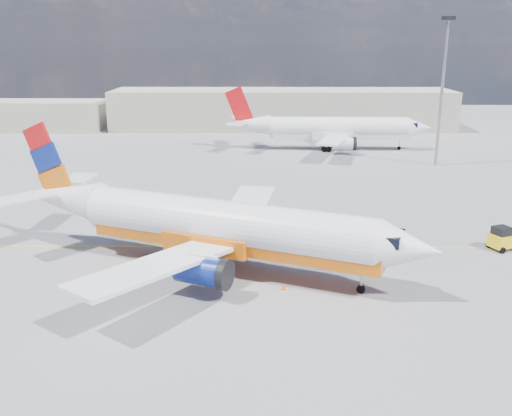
{
  "coord_description": "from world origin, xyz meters",
  "views": [
    {
      "loc": [
        0.48,
        -45.23,
        17.9
      ],
      "look_at": [
        0.12,
        3.5,
        3.5
      ],
      "focal_mm": 40.0,
      "sensor_mm": 36.0,
      "label": 1
    }
  ],
  "objects_px": {
    "traffic_cone": "(284,287)",
    "second_jet": "(332,129)",
    "gse_tug": "(505,238)",
    "main_jet": "(213,225)"
  },
  "relations": [
    {
      "from": "traffic_cone",
      "to": "main_jet",
      "type": "bearing_deg",
      "value": 142.06
    },
    {
      "from": "gse_tug",
      "to": "traffic_cone",
      "type": "relative_size",
      "value": 5.71
    },
    {
      "from": "second_jet",
      "to": "gse_tug",
      "type": "bearing_deg",
      "value": -77.07
    },
    {
      "from": "main_jet",
      "to": "gse_tug",
      "type": "bearing_deg",
      "value": 33.04
    },
    {
      "from": "main_jet",
      "to": "gse_tug",
      "type": "xyz_separation_m",
      "value": [
        25.56,
        4.67,
        -2.71
      ]
    },
    {
      "from": "main_jet",
      "to": "traffic_cone",
      "type": "relative_size",
      "value": 61.7
    },
    {
      "from": "traffic_cone",
      "to": "second_jet",
      "type": "bearing_deg",
      "value": 79.8
    },
    {
      "from": "main_jet",
      "to": "second_jet",
      "type": "distance_m",
      "value": 55.08
    },
    {
      "from": "main_jet",
      "to": "traffic_cone",
      "type": "bearing_deg",
      "value": -15.26
    },
    {
      "from": "traffic_cone",
      "to": "gse_tug",
      "type": "bearing_deg",
      "value": 24.2
    }
  ]
}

